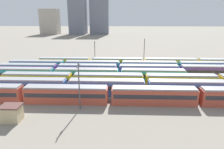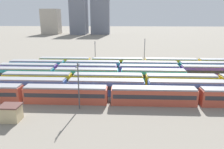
% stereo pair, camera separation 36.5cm
% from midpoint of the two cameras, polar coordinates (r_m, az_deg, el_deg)
% --- Properties ---
extents(ground_plane, '(600.00, 600.00, 0.00)m').
position_cam_midpoint_polar(ground_plane, '(63.70, -14.15, -1.59)').
color(ground_plane, gray).
extents(train_track_0, '(74.70, 3.06, 3.75)m').
position_cam_midpoint_polar(train_track_0, '(45.74, -0.52, -5.50)').
color(train_track_0, '#BC4C38').
rests_on(train_track_0, ground_plane).
extents(train_track_1, '(74.70, 3.06, 3.75)m').
position_cam_midpoint_polar(train_track_1, '(50.92, 9.37, -3.46)').
color(train_track_1, '#4C70BC').
rests_on(train_track_1, ground_plane).
extents(train_track_2, '(74.70, 3.06, 3.75)m').
position_cam_midpoint_polar(train_track_2, '(55.84, 8.87, -1.70)').
color(train_track_2, yellow).
rests_on(train_track_2, ground_plane).
extents(train_track_3, '(55.80, 3.06, 3.75)m').
position_cam_midpoint_polar(train_track_3, '(61.26, -6.62, -0.04)').
color(train_track_3, teal).
rests_on(train_track_3, ground_plane).
extents(train_track_4, '(112.50, 3.06, 3.75)m').
position_cam_midpoint_polar(train_track_4, '(67.93, 17.96, 0.87)').
color(train_track_4, '#6B429E').
rests_on(train_track_4, ground_plane).
extents(train_track_5, '(112.50, 3.06, 3.75)m').
position_cam_midpoint_polar(train_track_5, '(73.03, 17.59, 1.91)').
color(train_track_5, teal).
rests_on(train_track_5, ground_plane).
extents(train_track_6, '(74.70, 3.06, 3.75)m').
position_cam_midpoint_polar(train_track_6, '(76.03, 8.72, 3.01)').
color(train_track_6, yellow).
rests_on(train_track_6, ground_plane).
extents(catenary_pole_1, '(0.24, 3.20, 10.28)m').
position_cam_midpoint_polar(catenary_pole_1, '(78.39, 8.88, 6.21)').
color(catenary_pole_1, '#4C4C51').
rests_on(catenary_pole_1, ground_plane).
extents(catenary_pole_2, '(0.24, 3.20, 9.65)m').
position_cam_midpoint_polar(catenary_pole_2, '(42.21, -8.78, -2.55)').
color(catenary_pole_2, '#4C4C51').
rests_on(catenary_pole_2, ground_plane).
extents(catenary_pole_3, '(0.24, 3.20, 9.31)m').
position_cam_midpoint_polar(catenary_pole_3, '(78.32, -4.44, 5.97)').
color(catenary_pole_3, '#4C4C51').
rests_on(catenary_pole_3, ground_plane).
extents(signal_hut, '(3.60, 3.00, 3.04)m').
position_cam_midpoint_polar(signal_hut, '(42.62, -25.34, -9.30)').
color(signal_hut, '#C6B284').
rests_on(signal_hut, ground_plane).
extents(distant_building_0, '(16.82, 14.32, 23.96)m').
position_cam_midpoint_polar(distant_building_0, '(223.23, -16.05, 13.56)').
color(distant_building_0, '#B2A899').
rests_on(distant_building_0, ground_plane).
extents(distant_building_1, '(14.91, 21.57, 33.62)m').
position_cam_midpoint_polar(distant_building_1, '(216.00, -8.81, 15.20)').
color(distant_building_1, slate).
rests_on(distant_building_1, ground_plane).
extents(distant_building_2, '(17.82, 13.00, 37.19)m').
position_cam_midpoint_polar(distant_building_2, '(212.95, -3.10, 15.83)').
color(distant_building_2, slate).
rests_on(distant_building_2, ground_plane).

